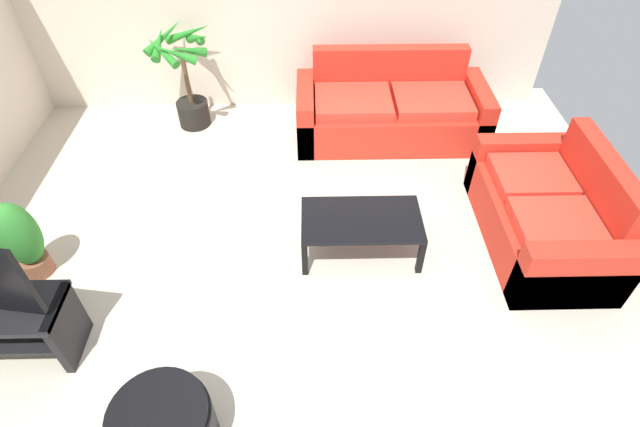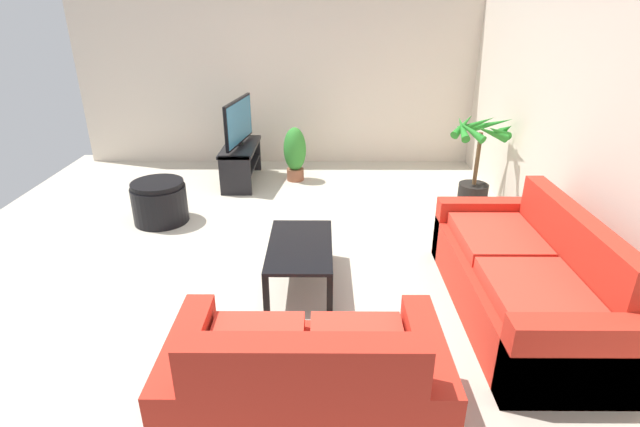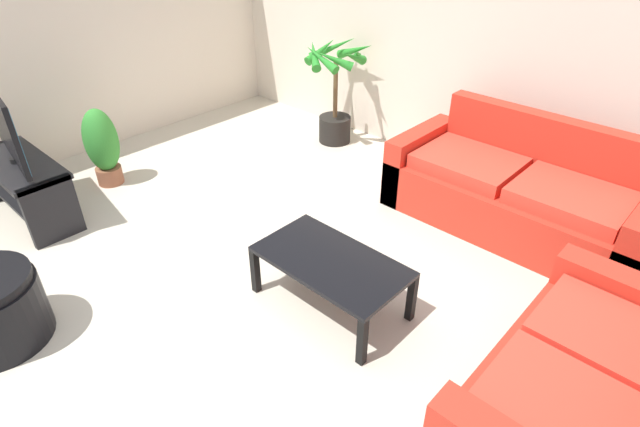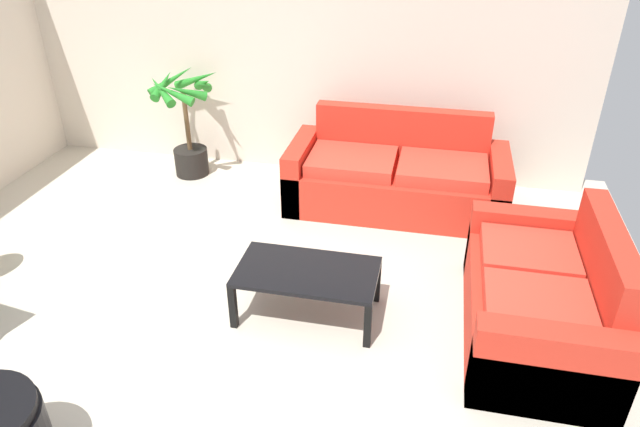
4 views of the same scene
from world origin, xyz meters
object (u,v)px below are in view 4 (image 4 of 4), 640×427
Objects in this scene: couch_main at (396,178)px; potted_palm at (187,125)px; coffee_table at (307,276)px; couch_loveseat at (540,301)px.

potted_palm reaches higher than couch_main.
potted_palm reaches higher than coffee_table.
coffee_table is 0.89× the size of potted_palm.
couch_main is 1.32× the size of couch_loveseat.
couch_loveseat is (1.16, -1.69, -0.00)m from couch_main.
couch_loveseat is at bearing -55.69° from couch_main.
couch_loveseat is 1.63m from coffee_table.
couch_main is 2.30m from potted_palm.
coffee_table is (-1.63, -0.11, 0.04)m from couch_loveseat.
couch_main is 2.04× the size of coffee_table.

